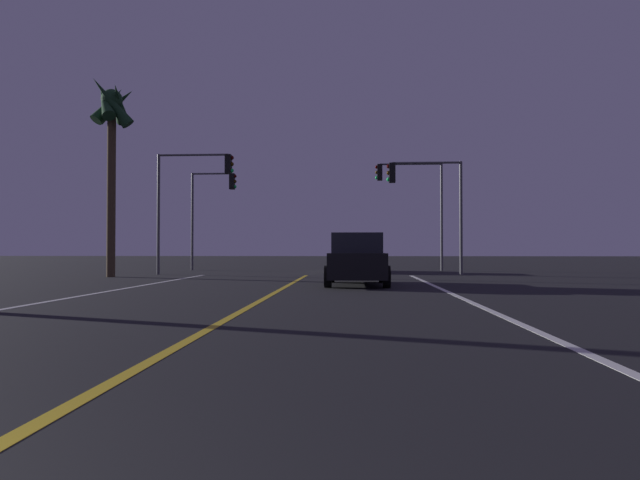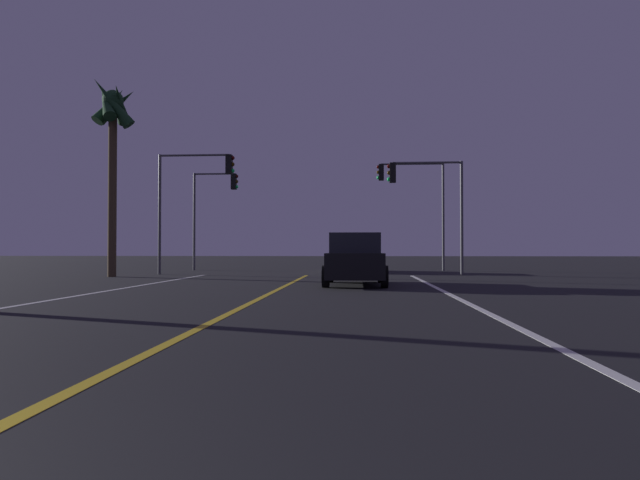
{
  "view_description": "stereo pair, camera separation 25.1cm",
  "coord_description": "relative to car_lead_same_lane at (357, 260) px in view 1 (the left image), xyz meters",
  "views": [
    {
      "loc": [
        2.11,
        -0.67,
        1.17
      ],
      "look_at": [
        0.72,
        22.62,
        1.57
      ],
      "focal_mm": 31.07,
      "sensor_mm": 36.0,
      "label": 1
    },
    {
      "loc": [
        2.36,
        -0.67,
        1.17
      ],
      "look_at": [
        0.72,
        22.62,
        1.57
      ],
      "focal_mm": 31.07,
      "sensor_mm": 36.0,
      "label": 2
    }
  ],
  "objects": [
    {
      "name": "lane_edge_right",
      "position": [
        2.48,
        -8.47,
        -0.82
      ],
      "size": [
        0.16,
        30.33,
        0.01
      ],
      "primitive_type": "cube",
      "color": "silver",
      "rests_on": "ground"
    },
    {
      "name": "lane_center_divider",
      "position": [
        -2.24,
        -8.47,
        -0.82
      ],
      "size": [
        0.16,
        30.33,
        0.01
      ],
      "primitive_type": "cube",
      "color": "gold",
      "rests_on": "ground"
    },
    {
      "name": "car_lead_same_lane",
      "position": [
        0.0,
        0.0,
        0.0
      ],
      "size": [
        2.02,
        4.3,
        1.7
      ],
      "rotation": [
        0.0,
        0.0,
        1.57
      ],
      "color": "black",
      "rests_on": "ground"
    },
    {
      "name": "car_ahead_far",
      "position": [
        -0.24,
        10.81,
        0.0
      ],
      "size": [
        2.02,
        4.3,
        1.7
      ],
      "rotation": [
        0.0,
        0.0,
        1.57
      ],
      "color": "black",
      "rests_on": "ground"
    },
    {
      "name": "traffic_light_near_right",
      "position": [
        3.14,
        7.2,
        3.07
      ],
      "size": [
        3.45,
        0.36,
        5.2
      ],
      "rotation": [
        0.0,
        0.0,
        3.14
      ],
      "color": "#4C4C51",
      "rests_on": "ground"
    },
    {
      "name": "traffic_light_near_left",
      "position": [
        -7.57,
        7.2,
        3.4
      ],
      "size": [
        3.66,
        0.36,
        5.67
      ],
      "color": "#4C4C51",
      "rests_on": "ground"
    },
    {
      "name": "traffic_light_far_right",
      "position": [
        3.09,
        12.7,
        3.63
      ],
      "size": [
        3.75,
        0.36,
        6.0
      ],
      "rotation": [
        0.0,
        0.0,
        3.14
      ],
      "color": "#4C4C51",
      "rests_on": "ground"
    },
    {
      "name": "traffic_light_far_left",
      "position": [
        -8.09,
        12.7,
        3.27
      ],
      "size": [
        2.62,
        0.36,
        5.55
      ],
      "color": "#4C4C51",
      "rests_on": "ground"
    },
    {
      "name": "palm_tree_left_mid",
      "position": [
        -10.47,
        4.77,
        5.92
      ],
      "size": [
        2.03,
        2.04,
        8.58
      ],
      "color": "#473826",
      "rests_on": "ground"
    }
  ]
}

